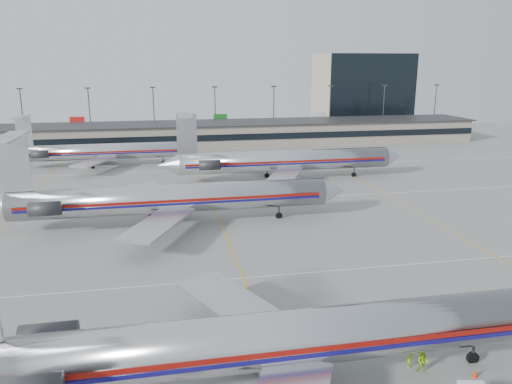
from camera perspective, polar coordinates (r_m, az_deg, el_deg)
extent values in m
plane|color=gray|center=(44.58, 0.86, -15.00)|extent=(260.00, 260.00, 0.00)
cube|color=silver|center=(53.34, -1.41, -9.79)|extent=(160.00, 0.15, 0.02)
cube|color=gray|center=(137.48, -7.71, 6.48)|extent=(160.00, 16.00, 6.00)
cube|color=black|center=(129.45, -7.49, 6.08)|extent=(160.00, 0.20, 1.60)
cube|color=#2D2D30|center=(137.09, -7.76, 7.76)|extent=(162.00, 17.00, 0.30)
cylinder|color=#38383D|center=(155.06, -25.11, 7.83)|extent=(0.30, 0.30, 15.00)
cube|color=#2D2D30|center=(154.54, -25.42, 10.62)|extent=(1.60, 0.40, 0.35)
cylinder|color=#38383D|center=(151.79, -18.45, 8.33)|extent=(0.30, 0.30, 15.00)
cube|color=#2D2D30|center=(151.26, -18.69, 11.19)|extent=(1.60, 0.40, 0.35)
cylinder|color=#38383D|center=(150.62, -11.58, 8.74)|extent=(0.30, 0.30, 15.00)
cube|color=#2D2D30|center=(150.08, -11.73, 11.62)|extent=(1.60, 0.40, 0.35)
cylinder|color=#38383D|center=(151.59, -4.68, 9.01)|extent=(0.30, 0.30, 15.00)
cube|color=#2D2D30|center=(151.05, -4.74, 11.88)|extent=(1.60, 0.40, 0.35)
cylinder|color=#38383D|center=(154.66, 2.04, 9.16)|extent=(0.30, 0.30, 15.00)
cube|color=#2D2D30|center=(154.14, 2.07, 11.98)|extent=(1.60, 0.40, 0.35)
cylinder|color=#38383D|center=(159.72, 8.42, 9.19)|extent=(0.30, 0.30, 15.00)
cube|color=#2D2D30|center=(159.21, 8.53, 11.91)|extent=(1.60, 0.40, 0.35)
cylinder|color=#38383D|center=(166.57, 14.35, 9.11)|extent=(0.30, 0.30, 15.00)
cube|color=#2D2D30|center=(166.09, 14.51, 11.72)|extent=(1.60, 0.40, 0.35)
cylinder|color=#38383D|center=(175.02, 19.75, 8.96)|extent=(0.30, 0.30, 15.00)
cube|color=#2D2D30|center=(174.56, 19.96, 11.44)|extent=(1.60, 0.40, 0.35)
cube|color=tan|center=(180.39, 11.96, 11.22)|extent=(30.00, 20.00, 25.00)
cylinder|color=silver|center=(35.61, 3.28, -16.41)|extent=(42.07, 3.89, 3.89)
cube|color=maroon|center=(33.92, 4.15, -17.84)|extent=(39.96, 0.05, 0.37)
cube|color=navy|center=(34.15, 4.14, -18.44)|extent=(39.96, 0.05, 0.29)
cube|color=silver|center=(42.05, -2.14, -12.87)|extent=(9.78, 14.26, 0.34)
cylinder|color=#2D2D30|center=(38.01, -22.58, -14.92)|extent=(3.79, 1.79, 1.79)
cylinder|color=#2D2D30|center=(42.73, 23.59, -16.41)|extent=(0.21, 0.21, 1.74)
cylinder|color=#2D2D30|center=(38.66, -2.54, -18.58)|extent=(0.21, 0.21, 1.74)
cylinder|color=black|center=(42.98, 23.52, -16.98)|extent=(0.95, 0.32, 0.95)
cylinder|color=silver|center=(69.99, -9.40, -0.74)|extent=(43.09, 3.99, 3.99)
cone|color=silver|center=(74.29, 8.82, 0.18)|extent=(3.45, 3.99, 3.99)
cube|color=maroon|center=(68.02, -9.35, -1.04)|extent=(40.94, 0.05, 0.38)
cube|color=navy|center=(68.14, -9.33, -1.39)|extent=(40.94, 0.05, 0.30)
cube|color=silver|center=(77.54, -11.16, -0.14)|extent=(10.02, 14.60, 0.34)
cube|color=silver|center=(63.05, -11.08, -3.55)|extent=(10.02, 14.60, 0.34)
cube|color=silver|center=(71.10, -25.88, 2.90)|extent=(3.66, 0.27, 7.33)
cube|color=silver|center=(70.66, -26.44, 5.62)|extent=(2.59, 11.31, 0.19)
cylinder|color=#2D2D30|center=(74.29, -22.05, -0.48)|extent=(3.88, 1.83, 1.83)
cylinder|color=#2D2D30|center=(68.48, -22.96, -1.78)|extent=(3.88, 1.83, 1.83)
cylinder|color=#2D2D30|center=(72.74, 2.65, -2.33)|extent=(0.22, 0.22, 1.78)
cylinder|color=#2D2D30|center=(68.33, -11.94, -3.76)|extent=(0.22, 0.22, 1.78)
cylinder|color=#2D2D30|center=(73.27, -11.91, -2.51)|extent=(0.22, 0.22, 1.78)
cylinder|color=black|center=(72.89, 2.65, -2.72)|extent=(0.97, 0.32, 0.97)
cylinder|color=silver|center=(96.21, 3.47, 3.60)|extent=(40.87, 3.98, 3.98)
cone|color=silver|center=(103.96, 15.40, 3.93)|extent=(3.44, 3.98, 3.98)
cone|color=silver|center=(93.19, -9.98, 3.05)|extent=(3.87, 3.98, 3.98)
cube|color=maroon|center=(94.28, 3.78, 3.47)|extent=(38.82, 0.05, 0.38)
cube|color=navy|center=(94.36, 3.77, 3.21)|extent=(38.82, 0.05, 0.30)
cube|color=silver|center=(103.10, 1.25, 3.75)|extent=(10.00, 14.58, 0.34)
cube|color=silver|center=(88.76, 3.34, 1.96)|extent=(10.00, 14.58, 0.34)
cube|color=silver|center=(92.38, -7.92, 6.58)|extent=(3.66, 0.27, 7.31)
cube|color=silver|center=(91.96, -8.20, 8.70)|extent=(2.58, 11.29, 0.19)
cylinder|color=#2D2D30|center=(96.53, -5.69, 3.79)|extent=(3.87, 1.83, 1.83)
cylinder|color=#2D2D30|center=(90.55, -5.31, 3.08)|extent=(3.87, 1.83, 1.83)
cylinder|color=#2D2D30|center=(101.17, 11.14, 2.23)|extent=(0.22, 0.22, 1.77)
cylinder|color=#2D2D30|center=(93.59, 1.93, 1.51)|extent=(0.22, 0.22, 1.77)
cylinder|color=#2D2D30|center=(98.50, 1.25, 2.17)|extent=(0.22, 0.22, 1.77)
cylinder|color=black|center=(101.27, 11.12, 1.95)|extent=(0.97, 0.32, 0.97)
cylinder|color=silver|center=(113.81, -16.73, 4.46)|extent=(35.42, 3.45, 3.45)
cone|color=silver|center=(113.54, -7.02, 4.94)|extent=(2.98, 3.45, 3.45)
cone|color=silver|center=(117.33, -26.21, 3.87)|extent=(3.36, 3.45, 3.45)
cube|color=maroon|center=(112.09, -16.82, 4.38)|extent=(33.65, 0.05, 0.33)
cube|color=navy|center=(112.15, -16.80, 4.19)|extent=(33.65, 0.05, 0.26)
cube|color=silver|center=(120.56, -17.31, 4.50)|extent=(8.67, 12.64, 0.30)
cube|color=silver|center=(107.79, -17.99, 3.32)|extent=(8.67, 12.64, 0.30)
cube|color=silver|center=(115.88, -25.00, 6.34)|extent=(3.17, 0.23, 6.34)
cube|color=silver|center=(115.63, -25.30, 7.79)|extent=(2.24, 9.79, 0.17)
cylinder|color=#2D2D30|center=(118.35, -22.94, 4.43)|extent=(3.36, 1.58, 1.58)
cylinder|color=#2D2D30|center=(113.23, -23.45, 3.97)|extent=(3.36, 1.58, 1.58)
cylinder|color=#2D2D30|center=(113.70, -10.55, 3.54)|extent=(0.19, 0.19, 1.54)
cylinder|color=#2D2D30|center=(112.38, -18.16, 2.93)|extent=(0.19, 0.19, 1.54)
cylinder|color=#2D2D30|center=(116.74, -17.91, 3.37)|extent=(0.19, 0.19, 1.54)
cylinder|color=black|center=(113.78, -10.54, 3.32)|extent=(0.84, 0.28, 0.84)
cube|color=#A6A6A6|center=(39.14, 2.78, -18.76)|extent=(4.28, 2.63, 0.56)
cube|color=#2D2D30|center=(38.60, 3.82, -17.04)|extent=(4.19, 2.22, 1.44)
cylinder|color=black|center=(40.08, 4.68, -18.30)|extent=(0.56, 0.18, 0.56)
cylinder|color=black|center=(39.10, 5.20, -19.24)|extent=(0.56, 0.18, 0.56)
cylinder|color=black|center=(39.49, 0.39, -18.80)|extent=(0.56, 0.18, 0.56)
cylinder|color=black|center=(38.49, 0.78, -19.78)|extent=(0.56, 0.18, 0.56)
imported|color=#95D013|center=(40.58, 17.20, -17.53)|extent=(0.71, 0.76, 1.74)
imported|color=#97D113|center=(40.29, 18.52, -17.91)|extent=(1.06, 1.01, 1.72)
cone|color=red|center=(41.40, 23.76, -18.45)|extent=(0.45, 0.45, 0.56)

